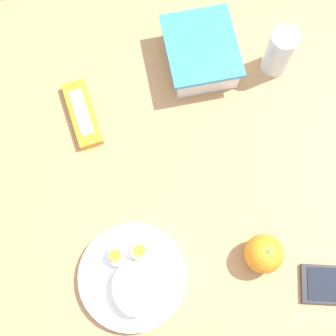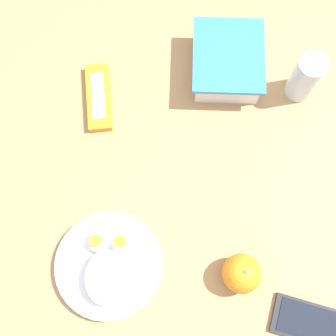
# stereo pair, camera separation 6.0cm
# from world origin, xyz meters

# --- Properties ---
(ground_plane) EXTENTS (10.00, 10.00, 0.00)m
(ground_plane) POSITION_xyz_m (0.00, 0.00, 0.00)
(ground_plane) COLOR #4C4742
(table) EXTENTS (1.04, 0.92, 0.75)m
(table) POSITION_xyz_m (0.00, 0.00, 0.65)
(table) COLOR #AD7F51
(table) RESTS_ON ground_plane
(food_container) EXTENTS (0.18, 0.15, 0.07)m
(food_container) POSITION_xyz_m (-0.28, 0.10, 0.79)
(food_container) COLOR white
(food_container) RESTS_ON table
(orange_fruit) EXTENTS (0.07, 0.07, 0.07)m
(orange_fruit) POSITION_xyz_m (0.17, 0.12, 0.79)
(orange_fruit) COLOR orange
(orange_fruit) RESTS_ON table
(rice_plate) EXTENTS (0.21, 0.21, 0.06)m
(rice_plate) POSITION_xyz_m (0.16, -0.13, 0.77)
(rice_plate) COLOR white
(rice_plate) RESTS_ON table
(candy_bar) EXTENTS (0.16, 0.07, 0.02)m
(candy_bar) POSITION_xyz_m (-0.20, -0.18, 0.76)
(candy_bar) COLOR orange
(candy_bar) RESTS_ON table
(drinking_glass) EXTENTS (0.06, 0.06, 0.12)m
(drinking_glass) POSITION_xyz_m (-0.23, 0.26, 0.81)
(drinking_glass) COLOR silver
(drinking_glass) RESTS_ON table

